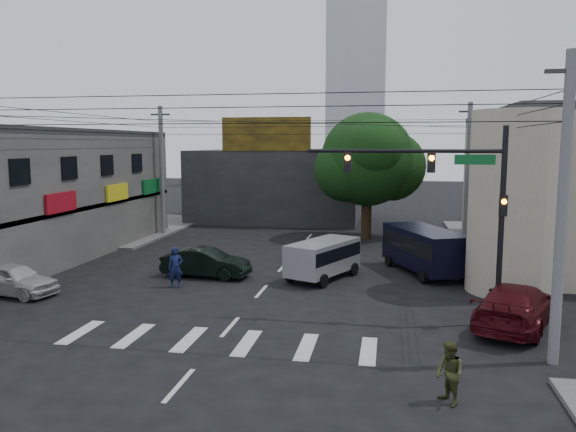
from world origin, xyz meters
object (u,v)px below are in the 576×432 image
(utility_pole_far_left, at_px, (162,171))
(maroon_sedan, at_px, (516,306))
(pedestrian_olive, at_px, (449,374))
(dark_sedan, at_px, (206,263))
(traffic_gantry, at_px, (454,192))
(silver_minivan, at_px, (323,260))
(white_compact, at_px, (14,279))
(street_tree, at_px, (367,160))
(traffic_officer, at_px, (176,267))
(navy_van, at_px, (425,251))
(utility_pole_near_right, at_px, (562,212))
(utility_pole_far_right, at_px, (468,174))

(utility_pole_far_left, height_order, maroon_sedan, utility_pole_far_left)
(pedestrian_olive, bearing_deg, dark_sedan, -167.96)
(traffic_gantry, xyz_separation_m, silver_minivan, (-5.40, 5.84, -3.90))
(dark_sedan, relative_size, white_compact, 1.03)
(utility_pole_far_left, bearing_deg, dark_sedan, -58.68)
(traffic_gantry, relative_size, pedestrian_olive, 4.42)
(traffic_gantry, bearing_deg, street_tree, 101.99)
(street_tree, xyz_separation_m, traffic_officer, (-8.03, -15.00, -4.54))
(dark_sedan, xyz_separation_m, traffic_officer, (-0.71, -2.20, 0.22))
(traffic_gantry, xyz_separation_m, dark_sedan, (-11.14, 5.20, -4.11))
(navy_van, xyz_separation_m, pedestrian_olive, (-0.24, -14.80, -0.32))
(dark_sedan, bearing_deg, navy_van, -70.85)
(white_compact, distance_m, traffic_officer, 6.94)
(silver_minivan, bearing_deg, dark_sedan, 120.93)
(utility_pole_near_right, distance_m, white_compact, 21.73)
(street_tree, bearing_deg, traffic_gantry, -78.01)
(utility_pole_near_right, bearing_deg, street_tree, 106.82)
(dark_sedan, bearing_deg, white_compact, 127.81)
(street_tree, height_order, traffic_gantry, street_tree)
(silver_minivan, bearing_deg, utility_pole_far_right, -11.35)
(utility_pole_near_right, xyz_separation_m, silver_minivan, (-8.07, 9.34, -3.67))
(street_tree, distance_m, navy_van, 11.44)
(utility_pole_far_right, distance_m, white_compact, 26.99)
(street_tree, height_order, pedestrian_olive, street_tree)
(utility_pole_far_left, bearing_deg, maroon_sedan, -39.70)
(utility_pole_near_right, bearing_deg, traffic_gantry, 127.42)
(silver_minivan, bearing_deg, street_tree, 17.16)
(street_tree, height_order, silver_minivan, street_tree)
(silver_minivan, bearing_deg, navy_van, -42.22)
(white_compact, bearing_deg, pedestrian_olive, -101.71)
(dark_sedan, distance_m, silver_minivan, 5.78)
(utility_pole_far_right, height_order, traffic_officer, utility_pole_far_right)
(traffic_gantry, xyz_separation_m, utility_pole_far_right, (2.68, 17.00, -0.23))
(white_compact, bearing_deg, dark_sedan, -45.96)
(utility_pole_near_right, relative_size, white_compact, 2.12)
(maroon_sedan, bearing_deg, utility_pole_far_left, -16.72)
(pedestrian_olive, bearing_deg, utility_pole_far_right, 143.01)
(traffic_gantry, relative_size, navy_van, 1.19)
(utility_pole_near_right, relative_size, dark_sedan, 2.06)
(utility_pole_far_right, relative_size, navy_van, 1.52)
(traffic_officer, bearing_deg, navy_van, -2.51)
(maroon_sedan, xyz_separation_m, navy_van, (-2.75, 8.09, 0.34))
(traffic_officer, bearing_deg, utility_pole_near_right, -50.15)
(utility_pole_far_left, xyz_separation_m, navy_van, (17.87, -9.04, -3.47))
(utility_pole_far_left, xyz_separation_m, silver_minivan, (12.93, -11.16, -3.67))
(maroon_sedan, bearing_deg, white_compact, 21.26)
(pedestrian_olive, bearing_deg, street_tree, 158.24)
(silver_minivan, xyz_separation_m, traffic_officer, (-6.46, -2.84, 0.00))
(traffic_gantry, distance_m, traffic_officer, 12.83)
(white_compact, distance_m, navy_van, 19.38)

